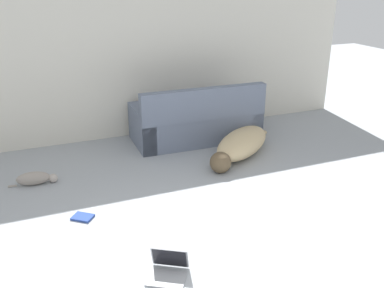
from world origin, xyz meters
name	(u,v)px	position (x,y,z in m)	size (l,w,h in m)	color
wall_back	(104,56)	(0.00, 4.02, 1.24)	(7.96, 0.06, 2.48)	beige
couch	(196,122)	(1.19, 3.42, 0.28)	(1.86, 0.89, 0.87)	slate
dog	(241,144)	(1.52, 2.64, 0.16)	(1.45, 1.19, 0.33)	tan
cat	(35,178)	(-1.15, 2.79, 0.08)	(0.57, 0.20, 0.16)	gray
laptop_open	(168,266)	(-0.22, 0.66, 0.07)	(0.42, 0.42, 0.22)	gray
book_blue	(83,217)	(-0.75, 1.81, 0.01)	(0.25, 0.25, 0.02)	#28428E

